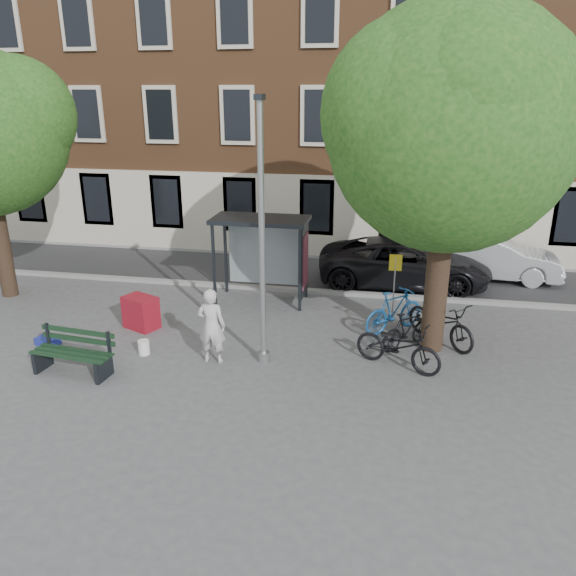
% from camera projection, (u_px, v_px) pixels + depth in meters
% --- Properties ---
extents(ground, '(90.00, 90.00, 0.00)m').
position_uv_depth(ground, '(264.00, 361.00, 13.55)').
color(ground, '#4C4C4F').
rests_on(ground, ground).
extents(road, '(40.00, 4.00, 0.01)m').
position_uv_depth(road, '(308.00, 273.00, 20.03)').
color(road, '#28282B').
rests_on(road, ground).
extents(curb_near, '(40.00, 0.25, 0.12)m').
position_uv_depth(curb_near, '(299.00, 290.00, 18.16)').
color(curb_near, gray).
rests_on(curb_near, ground).
extents(curb_far, '(40.00, 0.25, 0.12)m').
position_uv_depth(curb_far, '(316.00, 256.00, 21.86)').
color(curb_far, gray).
rests_on(curb_far, ground).
extents(building_row, '(30.00, 8.00, 14.00)m').
position_uv_depth(building_row, '(332.00, 69.00, 23.25)').
color(building_row, brown).
rests_on(building_row, ground).
extents(lamppost, '(0.28, 0.35, 6.11)m').
position_uv_depth(lamppost, '(262.00, 250.00, 12.62)').
color(lamppost, '#9EA0A3').
rests_on(lamppost, ground).
extents(tree_right, '(5.76, 5.60, 8.20)m').
position_uv_depth(tree_right, '(453.00, 118.00, 12.25)').
color(tree_right, black).
rests_on(tree_right, ground).
extents(bus_shelter, '(2.85, 1.45, 2.62)m').
position_uv_depth(bus_shelter, '(274.00, 241.00, 16.82)').
color(bus_shelter, '#1E2328').
rests_on(bus_shelter, ground).
extents(painter, '(0.68, 0.45, 1.85)m').
position_uv_depth(painter, '(212.00, 326.00, 13.24)').
color(painter, silver).
rests_on(painter, ground).
extents(bench, '(1.98, 0.83, 0.99)m').
position_uv_depth(bench, '(73.00, 355.00, 12.86)').
color(bench, '#1E2328').
rests_on(bench, ground).
extents(bike_a, '(2.24, 1.55, 1.12)m').
position_uv_depth(bike_a, '(398.00, 346.00, 13.06)').
color(bike_a, black).
rests_on(bike_a, ground).
extents(bike_b, '(1.81, 1.76, 1.18)m').
position_uv_depth(bike_b, '(394.00, 311.00, 15.04)').
color(bike_b, '#1A5393').
rests_on(bike_b, ground).
extents(bike_c, '(2.08, 2.19, 1.18)m').
position_uv_depth(bike_c, '(441.00, 321.00, 14.36)').
color(bike_c, black).
rests_on(bike_c, ground).
extents(bike_d, '(1.52, 1.48, 0.99)m').
position_uv_depth(bike_d, '(407.00, 330.00, 14.09)').
color(bike_d, black).
rests_on(bike_d, ground).
extents(car_dark, '(5.62, 2.62, 1.55)m').
position_uv_depth(car_dark, '(404.00, 263.00, 18.60)').
color(car_dark, black).
rests_on(car_dark, ground).
extents(car_silver, '(4.71, 1.92, 1.52)m').
position_uv_depth(car_silver, '(490.00, 257.00, 19.26)').
color(car_silver, '#B6B9BE').
rests_on(car_silver, ground).
extents(red_stand, '(1.07, 0.92, 0.90)m').
position_uv_depth(red_stand, '(141.00, 312.00, 15.31)').
color(red_stand, maroon).
rests_on(red_stand, ground).
extents(blue_crate, '(0.64, 0.55, 0.20)m').
position_uv_depth(blue_crate, '(48.00, 341.00, 14.40)').
color(blue_crate, navy).
rests_on(blue_crate, ground).
extents(bucket_a, '(0.33, 0.33, 0.36)m').
position_uv_depth(bucket_a, '(145.00, 324.00, 15.21)').
color(bucket_a, white).
rests_on(bucket_a, ground).
extents(bucket_b, '(0.33, 0.33, 0.36)m').
position_uv_depth(bucket_b, '(135.00, 322.00, 15.34)').
color(bucket_b, silver).
rests_on(bucket_b, ground).
extents(bucket_c, '(0.34, 0.34, 0.36)m').
position_uv_depth(bucket_c, '(144.00, 347.00, 13.86)').
color(bucket_c, white).
rests_on(bucket_c, ground).
extents(notice_sign, '(0.34, 0.04, 1.99)m').
position_uv_depth(notice_sign, '(395.00, 273.00, 15.29)').
color(notice_sign, '#9EA0A3').
rests_on(notice_sign, ground).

